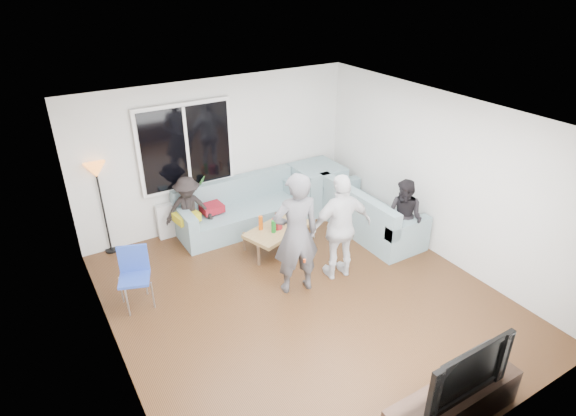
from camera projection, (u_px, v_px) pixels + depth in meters
floor at (304, 299)px, 6.77m from camera, size 5.00×5.50×0.04m
ceiling at (307, 119)px, 5.56m from camera, size 5.00×5.50×0.04m
wall_back at (219, 153)px, 8.27m from camera, size 5.00×0.04×2.60m
wall_front at (482, 350)px, 4.06m from camera, size 5.00×0.04×2.60m
wall_left at (105, 277)px, 5.00m from camera, size 0.04×5.50×2.60m
wall_right at (442, 177)px, 7.32m from camera, size 0.04×5.50×2.60m
window_frame at (186, 147)px, 7.81m from camera, size 1.62×0.06×1.47m
window_glass at (187, 147)px, 7.78m from camera, size 1.50×0.02×1.35m
window_mullion at (187, 148)px, 7.78m from camera, size 0.05×0.03×1.35m
radiator at (194, 214)px, 8.35m from camera, size 1.30×0.12×0.62m
potted_plant at (200, 187)px, 8.17m from camera, size 0.25×0.22×0.39m
vase at (185, 197)px, 8.09m from camera, size 0.18×0.18×0.15m
sofa_back_section at (243, 206)px, 8.37m from camera, size 2.30×0.85×0.85m
sofa_right_section at (371, 210)px, 8.24m from camera, size 2.00×0.85×0.85m
sofa_corner at (317, 187)px, 9.10m from camera, size 0.85×0.85×0.85m
cushion_yellow at (187, 217)px, 7.84m from camera, size 0.42×0.37×0.14m
cushion_red at (212, 208)px, 8.12m from camera, size 0.38×0.32×0.13m
coffee_table at (278, 239)px, 7.83m from camera, size 1.23×0.91×0.40m
pitcher at (277, 223)px, 7.69m from camera, size 0.17×0.17×0.17m
side_chair at (135, 279)px, 6.43m from camera, size 0.51×0.51×0.86m
floor_lamp at (103, 209)px, 7.50m from camera, size 0.32×0.32×1.56m
player_left at (296, 234)px, 6.54m from camera, size 0.74×0.56×1.83m
player_right at (341, 227)px, 6.90m from camera, size 1.02×0.55×1.65m
spectator_right at (404, 218)px, 7.55m from camera, size 0.62×0.72×1.27m
spectator_back at (189, 210)px, 7.87m from camera, size 0.87×0.66×1.19m
tv_console at (452, 406)px, 4.85m from camera, size 1.60×0.40×0.44m
television at (461, 368)px, 4.60m from camera, size 1.09×0.14×0.63m
bottle_e at (291, 214)px, 7.92m from camera, size 0.07×0.07×0.24m
bottle_c at (277, 219)px, 7.79m from camera, size 0.07×0.07×0.22m
bottle_b at (274, 227)px, 7.57m from camera, size 0.08×0.08×0.21m
bottle_a at (261, 223)px, 7.65m from camera, size 0.07×0.07×0.24m
bottle_d at (290, 220)px, 7.74m from camera, size 0.07×0.07×0.21m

